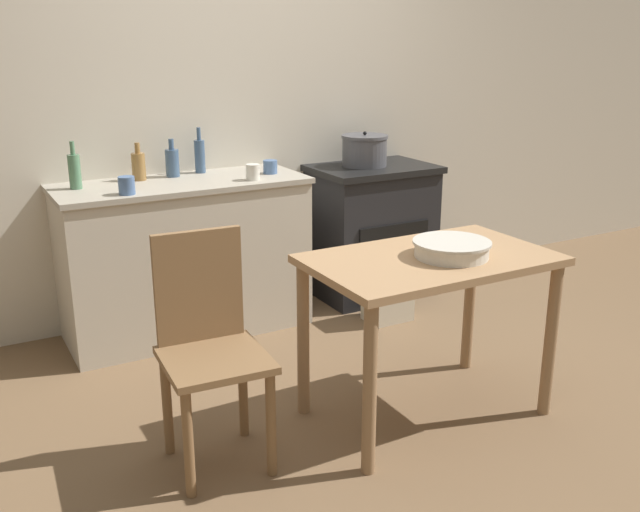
# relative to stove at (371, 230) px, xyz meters

# --- Properties ---
(ground_plane) EXTENTS (14.00, 14.00, 0.00)m
(ground_plane) POSITION_rel_stove_xyz_m (-0.80, -1.29, -0.44)
(ground_plane) COLOR brown
(wall_back) EXTENTS (8.00, 0.07, 2.55)m
(wall_back) POSITION_rel_stove_xyz_m (-0.80, 0.30, 0.84)
(wall_back) COLOR beige
(wall_back) RESTS_ON ground_plane
(counter_cabinet) EXTENTS (1.40, 0.58, 0.90)m
(counter_cabinet) POSITION_rel_stove_xyz_m (-1.29, -0.01, 0.01)
(counter_cabinet) COLOR beige
(counter_cabinet) RESTS_ON ground_plane
(stove) EXTENTS (0.78, 0.57, 0.87)m
(stove) POSITION_rel_stove_xyz_m (0.00, 0.00, 0.00)
(stove) COLOR black
(stove) RESTS_ON ground_plane
(work_table) EXTENTS (1.06, 0.65, 0.76)m
(work_table) POSITION_rel_stove_xyz_m (-0.66, -1.47, 0.20)
(work_table) COLOR #A87F56
(work_table) RESTS_ON ground_plane
(chair) EXTENTS (0.43, 0.43, 0.94)m
(chair) POSITION_rel_stove_xyz_m (-1.63, -1.33, 0.07)
(chair) COLOR olive
(chair) RESTS_ON ground_plane
(flour_sack) EXTENTS (0.27, 0.19, 0.35)m
(flour_sack) POSITION_rel_stove_xyz_m (-0.17, -0.46, -0.26)
(flour_sack) COLOR beige
(flour_sack) RESTS_ON ground_plane
(stock_pot) EXTENTS (0.30, 0.30, 0.22)m
(stock_pot) POSITION_rel_stove_xyz_m (-0.05, 0.02, 0.53)
(stock_pot) COLOR #4C4C51
(stock_pot) RESTS_ON stove
(mixing_bowl_large) EXTENTS (0.34, 0.34, 0.07)m
(mixing_bowl_large) POSITION_rel_stove_xyz_m (-0.59, -1.53, 0.36)
(mixing_bowl_large) COLOR silver
(mixing_bowl_large) RESTS_ON work_table
(bottle_far_left) EXTENTS (0.08, 0.08, 0.22)m
(bottle_far_left) POSITION_rel_stove_xyz_m (-1.28, 0.14, 0.54)
(bottle_far_left) COLOR #3D5675
(bottle_far_left) RESTS_ON counter_cabinet
(bottle_left) EXTENTS (0.06, 0.06, 0.25)m
(bottle_left) POSITION_rel_stove_xyz_m (-1.84, 0.06, 0.56)
(bottle_left) COLOR #517F5B
(bottle_left) RESTS_ON counter_cabinet
(bottle_mid_left) EXTENTS (0.08, 0.08, 0.21)m
(bottle_mid_left) POSITION_rel_stove_xyz_m (-1.48, 0.13, 0.54)
(bottle_mid_left) COLOR olive
(bottle_mid_left) RESTS_ON counter_cabinet
(bottle_center_left) EXTENTS (0.06, 0.06, 0.27)m
(bottle_center_left) POSITION_rel_stove_xyz_m (-1.10, 0.18, 0.56)
(bottle_center_left) COLOR #3D5675
(bottle_center_left) RESTS_ON counter_cabinet
(cup_center) EXTENTS (0.08, 0.08, 0.09)m
(cup_center) POSITION_rel_stove_xyz_m (-0.92, -0.18, 0.50)
(cup_center) COLOR silver
(cup_center) RESTS_ON counter_cabinet
(cup_center_right) EXTENTS (0.08, 0.08, 0.09)m
(cup_center_right) POSITION_rel_stove_xyz_m (-1.64, -0.21, 0.51)
(cup_center_right) COLOR #4C6B99
(cup_center_right) RESTS_ON counter_cabinet
(cup_mid_right) EXTENTS (0.08, 0.08, 0.08)m
(cup_mid_right) POSITION_rel_stove_xyz_m (-0.75, -0.05, 0.50)
(cup_mid_right) COLOR #4C6B99
(cup_mid_right) RESTS_ON counter_cabinet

